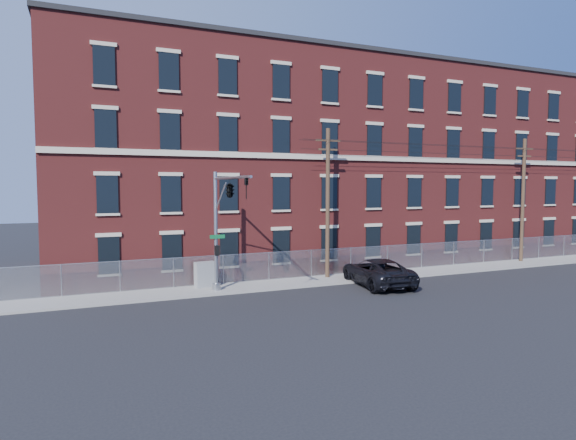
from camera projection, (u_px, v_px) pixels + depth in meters
The scene contains 10 objects.
ground at pixel (342, 299), 26.97m from camera, with size 140.00×140.00×0.00m, color black.
sidewalk at pixel (449, 269), 36.25m from camera, with size 65.00×3.00×0.12m, color gray.
mill_building at pixel (383, 166), 43.88m from camera, with size 55.30×14.32×16.30m.
chain_link_fence at pixel (438, 254), 37.37m from camera, with size 59.06×0.06×1.85m.
traffic_signal_mast at pixel (226, 203), 26.25m from camera, with size 0.90×6.75×7.00m.
utility_pole_near at pixel (328, 200), 32.52m from camera, with size 1.80×0.28×10.00m.
utility_pole_mid at pixel (523, 198), 39.56m from camera, with size 1.80×0.28×10.00m.
overhead_wires at pixel (525, 151), 39.30m from camera, with size 40.00×0.62×0.62m.
pickup_truck at pixel (377, 272), 30.66m from camera, with size 2.84×6.16×1.71m, color black.
utility_cabinet at pixel (205, 274), 29.60m from camera, with size 1.23×0.62×1.54m, color gray.
Camera 1 is at (-13.22, -23.28, 6.28)m, focal length 30.21 mm.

